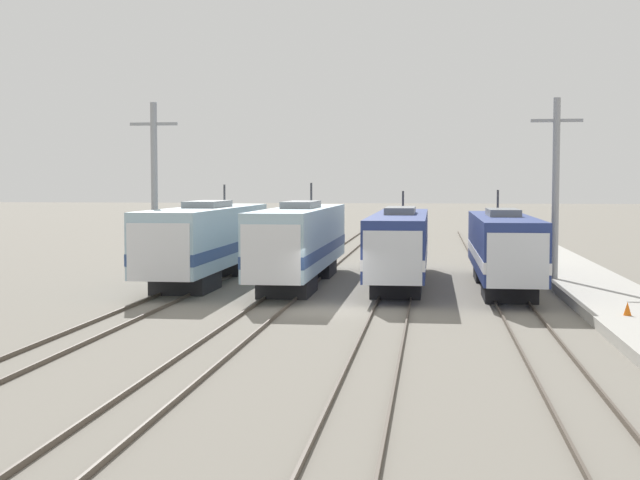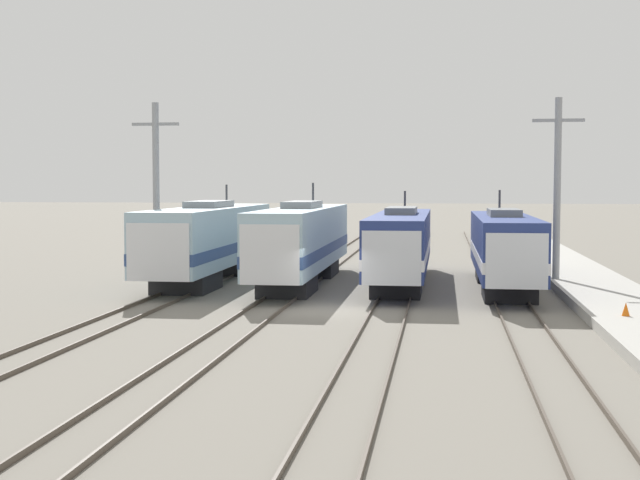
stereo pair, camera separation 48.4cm
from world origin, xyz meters
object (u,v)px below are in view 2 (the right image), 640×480
at_px(traffic_cone, 626,309).
at_px(catenary_tower_right, 557,189).
at_px(catenary_tower_left, 156,189).
at_px(locomotive_far_left, 207,241).
at_px(locomotive_far_right, 504,248).
at_px(locomotive_center_left, 301,242).
at_px(locomotive_center_right, 401,245).

bearing_deg(traffic_cone, catenary_tower_right, 94.27).
bearing_deg(catenary_tower_left, locomotive_far_left, -9.69).
xyz_separation_m(locomotive_far_right, catenary_tower_left, (-18.25, 1.94, 2.90)).
relative_size(locomotive_center_left, traffic_cone, 35.35).
bearing_deg(locomotive_far_left, locomotive_far_right, -5.37).
height_order(locomotive_far_left, locomotive_center_right, locomotive_far_left).
distance_m(locomotive_center_right, traffic_cone, 15.16).
relative_size(locomotive_center_left, catenary_tower_right, 1.85).
bearing_deg(locomotive_center_right, catenary_tower_right, 2.98).
relative_size(locomotive_far_left, traffic_cone, 34.91).
relative_size(locomotive_far_left, catenary_tower_right, 1.83).
bearing_deg(catenary_tower_right, locomotive_far_left, -178.42).
height_order(locomotive_center_left, traffic_cone, locomotive_center_left).
distance_m(locomotive_far_right, catenary_tower_left, 18.58).
height_order(locomotive_far_left, catenary_tower_right, catenary_tower_right).
distance_m(locomotive_center_left, catenary_tower_left, 8.56).
bearing_deg(locomotive_far_left, catenary_tower_left, 170.31).
bearing_deg(catenary_tower_left, locomotive_far_right, -6.07).
height_order(locomotive_far_left, traffic_cone, locomotive_far_left).
height_order(catenary_tower_left, traffic_cone, catenary_tower_left).
height_order(locomotive_center_left, catenary_tower_left, catenary_tower_left).
distance_m(locomotive_center_right, catenary_tower_right, 8.36).
xyz_separation_m(locomotive_far_left, traffic_cone, (19.00, -12.19, -1.56)).
distance_m(catenary_tower_left, catenary_tower_right, 20.97).
bearing_deg(locomotive_far_left, locomotive_center_left, -6.41).
height_order(locomotive_center_right, catenary_tower_right, catenary_tower_right).
height_order(locomotive_far_left, locomotive_center_left, locomotive_center_left).
bearing_deg(traffic_cone, locomotive_center_right, 125.56).
xyz_separation_m(locomotive_center_right, locomotive_far_right, (5.11, -1.53, -0.01)).
height_order(locomotive_center_right, locomotive_far_right, locomotive_far_right).
distance_m(locomotive_far_left, locomotive_center_right, 10.22).
distance_m(locomotive_far_left, catenary_tower_left, 4.04).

